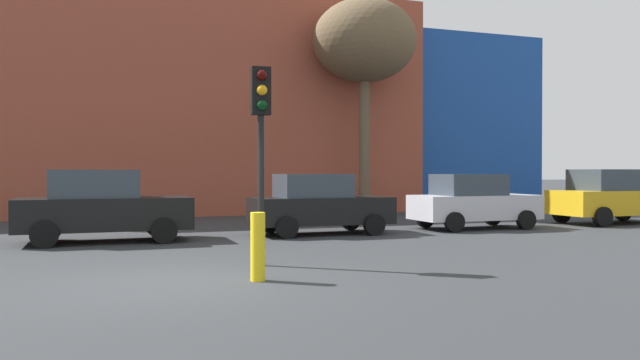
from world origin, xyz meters
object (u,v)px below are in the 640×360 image
bollard_yellow_0 (258,247)px  parked_car_3 (319,204)px  parked_car_2 (102,206)px  bare_tree_0 (364,42)px  traffic_light_island (261,120)px  parked_car_5 (612,197)px  parked_car_4 (473,202)px

bollard_yellow_0 → parked_car_3: bearing=62.9°
parked_car_2 → bare_tree_0: 13.56m
traffic_light_island → bollard_yellow_0: size_ratio=3.36×
parked_car_2 → bollard_yellow_0: parked_car_2 is taller
parked_car_2 → parked_car_5: size_ratio=0.99×
parked_car_3 → parked_car_5: 10.64m
parked_car_3 → bollard_yellow_0: size_ratio=3.53×
parked_car_3 → bare_tree_0: size_ratio=0.45×
parked_car_4 → bare_tree_0: bearing=96.7°
parked_car_2 → parked_car_4: 10.92m
traffic_light_island → bare_tree_0: bearing=153.7°
parked_car_4 → bollard_yellow_0: parked_car_4 is taller
parked_car_4 → bare_tree_0: (-0.78, 6.62, 6.16)m
bollard_yellow_0 → bare_tree_0: bearing=59.8°
parked_car_2 → parked_car_5: parked_car_5 is taller
parked_car_5 → bollard_yellow_0: bearing=-154.2°
parked_car_2 → parked_car_4: (10.92, -0.00, -0.06)m
bare_tree_0 → bollard_yellow_0: bearing=-120.2°
traffic_light_island → bare_tree_0: bare_tree_0 is taller
parked_car_2 → parked_car_5: bearing=0.0°
bollard_yellow_0 → parked_car_4: bearing=38.4°
parked_car_3 → parked_car_5: (10.64, -0.00, 0.07)m
parked_car_4 → traffic_light_island: size_ratio=1.05×
parked_car_5 → bare_tree_0: bare_tree_0 is taller
parked_car_4 → bollard_yellow_0: (-8.60, -6.83, -0.29)m
parked_car_2 → bare_tree_0: size_ratio=0.48×
traffic_light_island → bollard_yellow_0: bearing=-10.8°
parked_car_2 → bare_tree_0: bearing=33.1°
parked_car_5 → parked_car_3: bearing=180.0°
parked_car_5 → bollard_yellow_0: size_ratio=3.82×
parked_car_5 → bare_tree_0: 10.99m
parked_car_2 → parked_car_4: size_ratio=1.07×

